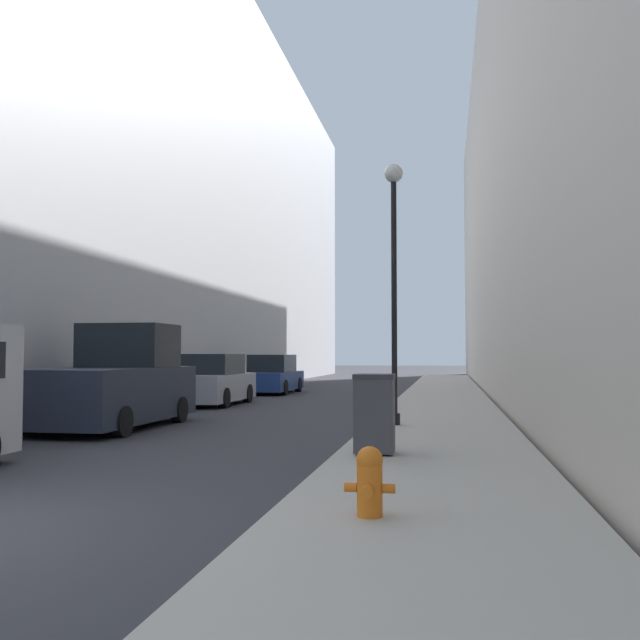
% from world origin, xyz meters
% --- Properties ---
extents(sidewalk_right, '(3.18, 60.00, 0.15)m').
position_xyz_m(sidewalk_right, '(5.18, 18.00, 0.08)').
color(sidewalk_right, '#ADA89E').
rests_on(sidewalk_right, ground).
extents(building_left_glass, '(12.00, 60.00, 20.01)m').
position_xyz_m(building_left_glass, '(-10.36, 26.00, 10.01)').
color(building_left_glass, '#BCBCC1').
rests_on(building_left_glass, ground).
extents(building_right_stone, '(12.00, 60.00, 17.99)m').
position_xyz_m(building_right_stone, '(12.87, 26.00, 9.00)').
color(building_right_stone, beige).
rests_on(building_right_stone, ground).
extents(fire_hydrant, '(0.49, 0.37, 0.66)m').
position_xyz_m(fire_hydrant, '(4.60, 1.17, 0.50)').
color(fire_hydrant, orange).
rests_on(fire_hydrant, sidewalk_right).
extents(trash_bin, '(0.62, 0.61, 1.24)m').
position_xyz_m(trash_bin, '(4.22, 5.42, 0.79)').
color(trash_bin, '#3D3D42').
rests_on(trash_bin, sidewalk_right).
extents(lamppost, '(0.41, 0.41, 5.77)m').
position_xyz_m(lamppost, '(4.19, 10.04, 3.87)').
color(lamppost, black).
rests_on(lamppost, sidewalk_right).
extents(pickup_truck, '(2.28, 5.13, 2.42)m').
position_xyz_m(pickup_truck, '(-2.26, 9.79, 0.99)').
color(pickup_truck, '#232838').
rests_on(pickup_truck, ground).
extents(parked_sedan_near, '(1.86, 4.41, 1.70)m').
position_xyz_m(parked_sedan_near, '(-2.40, 17.25, 0.78)').
color(parked_sedan_near, '#A3A8B2').
rests_on(parked_sedan_near, ground).
extents(parked_sedan_far, '(1.93, 4.74, 1.67)m').
position_xyz_m(parked_sedan_far, '(-2.16, 24.46, 0.76)').
color(parked_sedan_far, navy).
rests_on(parked_sedan_far, ground).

